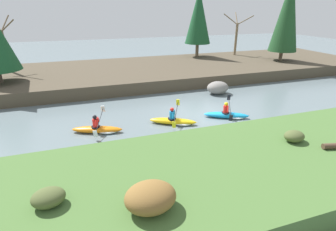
{
  "coord_description": "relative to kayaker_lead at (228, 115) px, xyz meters",
  "views": [
    {
      "loc": [
        -6.99,
        -13.78,
        6.28
      ],
      "look_at": [
        -2.62,
        -0.67,
        0.55
      ],
      "focal_mm": 28.0,
      "sensor_mm": 36.0,
      "label": 1
    }
  ],
  "objects": [
    {
      "name": "ground_plane",
      "position": [
        -1.18,
        0.9,
        -0.2
      ],
      "size": [
        90.0,
        90.0,
        0.0
      ],
      "primitive_type": "plane",
      "color": "slate"
    },
    {
      "name": "riverbank_near",
      "position": [
        -1.18,
        -5.66,
        0.25
      ],
      "size": [
        44.0,
        6.31,
        0.9
      ],
      "color": "#476B33",
      "rests_on": "ground"
    },
    {
      "name": "riverbank_far",
      "position": [
        -1.18,
        11.51,
        0.3
      ],
      "size": [
        44.0,
        10.95,
        0.99
      ],
      "color": "#4C4233",
      "rests_on": "ground"
    },
    {
      "name": "conifer_tree_left",
      "position": [
        4.7,
        15.14,
        5.16
      ],
      "size": [
        2.85,
        2.85,
        7.28
      ],
      "color": "brown",
      "rests_on": "riverbank_far"
    },
    {
      "name": "conifer_tree_mid_left",
      "position": [
        12.19,
        10.1,
        5.54
      ],
      "size": [
        2.86,
        2.86,
        8.52
      ],
      "color": "brown",
      "rests_on": "riverbank_far"
    },
    {
      "name": "bare_tree_upstream",
      "position": [
        -14.16,
        13.37,
        3.0
      ],
      "size": [
        2.62,
        2.59,
        4.67
      ],
      "color": "brown",
      "rests_on": "riverbank_far"
    },
    {
      "name": "bare_tree_mid_upstream",
      "position": [
        9.46,
        14.76,
        3.04
      ],
      "size": [
        2.67,
        2.63,
        4.75
      ],
      "color": "#7A664C",
      "rests_on": "riverbank_far"
    },
    {
      "name": "shrub_clump_nearest",
      "position": [
        -9.54,
        -5.97,
        0.96
      ],
      "size": [
        0.96,
        0.8,
        0.52
      ],
      "color": "#4C562D",
      "rests_on": "riverbank_near"
    },
    {
      "name": "shrub_clump_second",
      "position": [
        -6.76,
        -7.06,
        1.11
      ],
      "size": [
        1.5,
        1.25,
        0.81
      ],
      "color": "brown",
      "rests_on": "riverbank_near"
    },
    {
      "name": "shrub_clump_third",
      "position": [
        0.18,
        -5.04,
        0.94
      ],
      "size": [
        0.89,
        0.74,
        0.48
      ],
      "color": "#4C562D",
      "rests_on": "riverbank_near"
    },
    {
      "name": "kayaker_lead",
      "position": [
        0.0,
        0.0,
        0.0
      ],
      "size": [
        2.69,
        1.95,
        1.2
      ],
      "rotation": [
        0.0,
        0.0,
        -0.45
      ],
      "color": "#1993D6",
      "rests_on": "ground"
    },
    {
      "name": "kayaker_middle",
      "position": [
        -3.41,
        0.15,
        0.0
      ],
      "size": [
        2.68,
        1.93,
        1.2
      ],
      "rotation": [
        0.0,
        0.0,
        -0.47
      ],
      "color": "yellow",
      "rests_on": "ground"
    },
    {
      "name": "kayaker_trailing",
      "position": [
        -7.66,
        0.42,
        0.0
      ],
      "size": [
        2.75,
        2.02,
        1.2
      ],
      "rotation": [
        0.0,
        0.0,
        -0.33
      ],
      "color": "orange",
      "rests_on": "ground"
    },
    {
      "name": "boulder_midstream",
      "position": [
        1.71,
        4.52,
        0.29
      ],
      "size": [
        1.72,
        1.35,
        0.97
      ],
      "color": "gray",
      "rests_on": "ground"
    }
  ]
}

